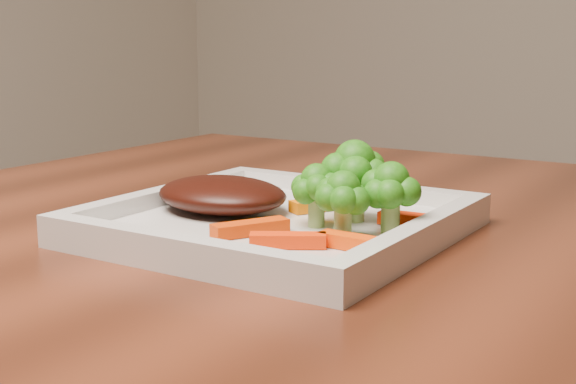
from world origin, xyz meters
The scene contains 11 objects.
plate centered at (-0.30, -0.01, 0.76)m, with size 0.27×0.27×0.01m, color silver.
steak centered at (-0.36, -0.01, 0.78)m, with size 0.12×0.09×0.03m, color black.
broccoli_0 centered at (-0.25, 0.02, 0.80)m, with size 0.06×0.06×0.07m, color #277814, non-canonical shape.
broccoli_1 centered at (-0.20, -0.01, 0.79)m, with size 0.05×0.05×0.06m, color #1A5F0F, non-canonical shape.
broccoli_2 centered at (-0.23, -0.04, 0.79)m, with size 0.05×0.05×0.06m, color #176110, non-canonical shape.
broccoli_3 centered at (-0.26, -0.02, 0.79)m, with size 0.05×0.05×0.06m, color #317413, non-canonical shape.
carrot_0 centered at (-0.25, -0.08, 0.77)m, with size 0.06×0.01×0.01m, color #F12F03.
carrot_1 centered at (-0.20, -0.06, 0.77)m, with size 0.05×0.01×0.01m, color #EE3F03.
carrot_2 centered at (-0.29, -0.07, 0.77)m, with size 0.06×0.02×0.01m, color #C93403.
carrot_3 centered at (-0.20, 0.02, 0.77)m, with size 0.06×0.01×0.01m, color #FD2C04.
carrot_4 centered at (-0.29, 0.04, 0.77)m, with size 0.06×0.02×0.01m, color orange.
Camera 1 is at (0.05, -0.56, 0.91)m, focal length 50.00 mm.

